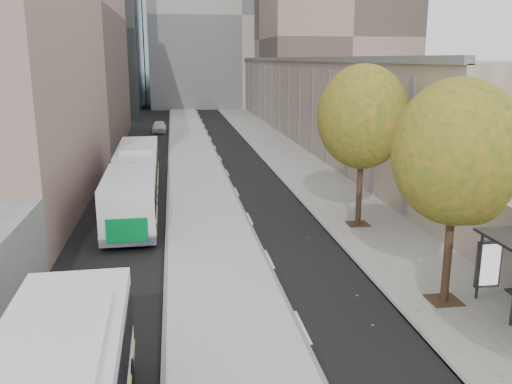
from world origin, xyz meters
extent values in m
cube|color=#A9A9A9|center=(-3.88, 35.00, 0.07)|extent=(4.25, 150.00, 0.15)
cube|color=gray|center=(4.12, 35.00, 0.04)|extent=(4.75, 150.00, 0.08)
cube|color=gray|center=(15.50, 64.00, 4.00)|extent=(18.00, 92.00, 8.00)
cube|color=#B0A8A1|center=(6.00, 96.00, 15.00)|extent=(30.00, 18.00, 30.00)
cylinder|color=#2F2217|center=(3.60, 13.00, 1.70)|extent=(0.28, 0.28, 3.24)
sphere|color=#2B5D1A|center=(3.60, 13.00, 5.26)|extent=(4.20, 4.20, 4.20)
cylinder|color=#2F2217|center=(3.60, 22.00, 1.77)|extent=(0.28, 0.28, 3.38)
sphere|color=#2B5D1A|center=(3.60, 22.00, 5.48)|extent=(4.40, 4.40, 4.40)
cube|color=silver|center=(-7.71, 27.91, 1.40)|extent=(2.71, 16.79, 2.79)
cube|color=black|center=(-7.71, 27.91, 1.91)|extent=(2.75, 16.12, 0.97)
cube|color=#017430|center=(-7.71, 19.56, 1.07)|extent=(1.77, 0.09, 1.08)
imported|color=silver|center=(-7.09, 59.45, 0.67)|extent=(1.62, 3.92, 1.33)
camera|label=1|loc=(-5.42, -3.10, 8.20)|focal=38.00mm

